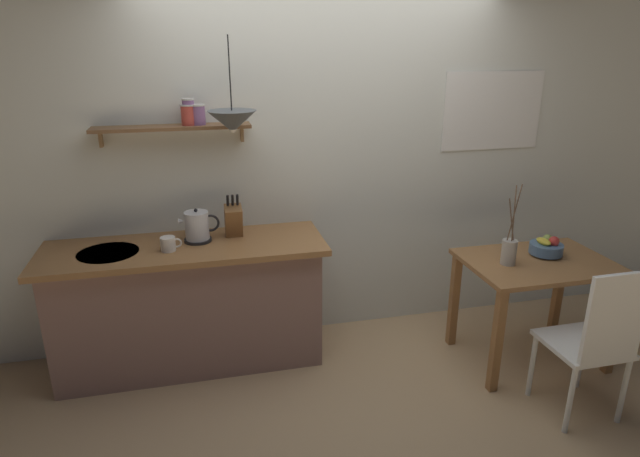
{
  "coord_description": "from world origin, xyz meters",
  "views": [
    {
      "loc": [
        -0.89,
        -3.08,
        2.15
      ],
      "look_at": [
        -0.1,
        0.25,
        0.95
      ],
      "focal_mm": 30.08,
      "sensor_mm": 36.0,
      "label": 1
    }
  ],
  "objects_px": {
    "fruit_bowl": "(547,247)",
    "dining_table": "(536,278)",
    "pendant_lamp": "(232,121)",
    "coffee_mug_by_sink": "(168,244)",
    "twig_vase": "(509,251)",
    "electric_kettle": "(197,227)",
    "dining_chair_near": "(595,338)",
    "knife_block": "(233,220)"
  },
  "relations": [
    {
      "from": "dining_table",
      "to": "fruit_bowl",
      "type": "height_order",
      "value": "fruit_bowl"
    },
    {
      "from": "coffee_mug_by_sink",
      "to": "dining_chair_near",
      "type": "bearing_deg",
      "value": -24.19
    },
    {
      "from": "knife_block",
      "to": "pendant_lamp",
      "type": "bearing_deg",
      "value": -85.64
    },
    {
      "from": "twig_vase",
      "to": "knife_block",
      "type": "distance_m",
      "value": 1.85
    },
    {
      "from": "electric_kettle",
      "to": "coffee_mug_by_sink",
      "type": "xyz_separation_m",
      "value": [
        -0.19,
        -0.13,
        -0.06
      ]
    },
    {
      "from": "fruit_bowl",
      "to": "knife_block",
      "type": "height_order",
      "value": "knife_block"
    },
    {
      "from": "twig_vase",
      "to": "coffee_mug_by_sink",
      "type": "distance_m",
      "value": 2.21
    },
    {
      "from": "dining_chair_near",
      "to": "electric_kettle",
      "type": "distance_m",
      "value": 2.52
    },
    {
      "from": "coffee_mug_by_sink",
      "to": "pendant_lamp",
      "type": "relative_size",
      "value": 0.24
    },
    {
      "from": "coffee_mug_by_sink",
      "to": "twig_vase",
      "type": "bearing_deg",
      "value": -10.47
    },
    {
      "from": "fruit_bowl",
      "to": "knife_block",
      "type": "relative_size",
      "value": 0.74
    },
    {
      "from": "electric_kettle",
      "to": "pendant_lamp",
      "type": "relative_size",
      "value": 0.47
    },
    {
      "from": "twig_vase",
      "to": "electric_kettle",
      "type": "height_order",
      "value": "twig_vase"
    },
    {
      "from": "dining_chair_near",
      "to": "knife_block",
      "type": "xyz_separation_m",
      "value": [
        -1.93,
        1.24,
        0.46
      ]
    },
    {
      "from": "dining_table",
      "to": "twig_vase",
      "type": "distance_m",
      "value": 0.32
    },
    {
      "from": "dining_table",
      "to": "twig_vase",
      "type": "xyz_separation_m",
      "value": [
        -0.24,
        -0.01,
        0.22
      ]
    },
    {
      "from": "dining_table",
      "to": "fruit_bowl",
      "type": "xyz_separation_m",
      "value": [
        0.11,
        0.07,
        0.19
      ]
    },
    {
      "from": "fruit_bowl",
      "to": "dining_table",
      "type": "bearing_deg",
      "value": -144.94
    },
    {
      "from": "dining_chair_near",
      "to": "pendant_lamp",
      "type": "bearing_deg",
      "value": 151.28
    },
    {
      "from": "twig_vase",
      "to": "coffee_mug_by_sink",
      "type": "height_order",
      "value": "twig_vase"
    },
    {
      "from": "dining_table",
      "to": "dining_chair_near",
      "type": "height_order",
      "value": "dining_chair_near"
    },
    {
      "from": "fruit_bowl",
      "to": "coffee_mug_by_sink",
      "type": "xyz_separation_m",
      "value": [
        -2.52,
        0.32,
        0.13
      ]
    },
    {
      "from": "dining_table",
      "to": "pendant_lamp",
      "type": "relative_size",
      "value": 1.73
    },
    {
      "from": "dining_chair_near",
      "to": "twig_vase",
      "type": "bearing_deg",
      "value": 105.63
    },
    {
      "from": "dining_table",
      "to": "coffee_mug_by_sink",
      "type": "bearing_deg",
      "value": 170.65
    },
    {
      "from": "twig_vase",
      "to": "electric_kettle",
      "type": "bearing_deg",
      "value": 164.94
    },
    {
      "from": "twig_vase",
      "to": "knife_block",
      "type": "height_order",
      "value": "twig_vase"
    },
    {
      "from": "electric_kettle",
      "to": "pendant_lamp",
      "type": "distance_m",
      "value": 0.76
    },
    {
      "from": "dining_chair_near",
      "to": "knife_block",
      "type": "bearing_deg",
      "value": 147.41
    },
    {
      "from": "pendant_lamp",
      "to": "dining_table",
      "type": "bearing_deg",
      "value": -11.16
    },
    {
      "from": "electric_kettle",
      "to": "twig_vase",
      "type": "bearing_deg",
      "value": -15.06
    },
    {
      "from": "electric_kettle",
      "to": "pendant_lamp",
      "type": "height_order",
      "value": "pendant_lamp"
    },
    {
      "from": "dining_table",
      "to": "electric_kettle",
      "type": "distance_m",
      "value": 2.32
    },
    {
      "from": "electric_kettle",
      "to": "coffee_mug_by_sink",
      "type": "bearing_deg",
      "value": -144.48
    },
    {
      "from": "dining_table",
      "to": "electric_kettle",
      "type": "height_order",
      "value": "electric_kettle"
    },
    {
      "from": "electric_kettle",
      "to": "knife_block",
      "type": "height_order",
      "value": "knife_block"
    },
    {
      "from": "pendant_lamp",
      "to": "electric_kettle",
      "type": "bearing_deg",
      "value": 150.94
    },
    {
      "from": "fruit_bowl",
      "to": "twig_vase",
      "type": "bearing_deg",
      "value": -166.92
    },
    {
      "from": "fruit_bowl",
      "to": "pendant_lamp",
      "type": "xyz_separation_m",
      "value": [
        -2.08,
        0.31,
        0.88
      ]
    },
    {
      "from": "electric_kettle",
      "to": "coffee_mug_by_sink",
      "type": "height_order",
      "value": "electric_kettle"
    },
    {
      "from": "knife_block",
      "to": "pendant_lamp",
      "type": "xyz_separation_m",
      "value": [
        0.01,
        -0.18,
        0.68
      ]
    },
    {
      "from": "twig_vase",
      "to": "coffee_mug_by_sink",
      "type": "bearing_deg",
      "value": 169.53
    }
  ]
}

